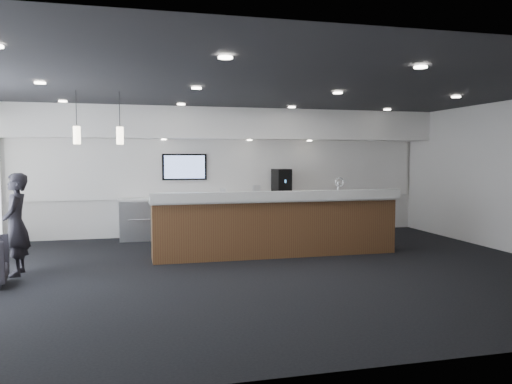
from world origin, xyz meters
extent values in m
plane|color=black|center=(0.00, 0.00, 0.00)|extent=(10.00, 10.00, 0.00)
cube|color=black|center=(0.00, 0.00, 3.00)|extent=(10.00, 8.00, 0.02)
cube|color=silver|center=(0.00, 4.00, 1.50)|extent=(10.00, 0.02, 3.00)
cube|color=white|center=(0.00, 3.55, 2.65)|extent=(10.00, 0.90, 0.70)
cube|color=white|center=(0.00, 3.97, 1.60)|extent=(9.80, 0.06, 1.40)
cube|color=#A0A3A9|center=(0.00, 3.64, 0.45)|extent=(5.00, 0.60, 0.90)
cube|color=white|center=(0.00, 3.64, 0.93)|extent=(5.06, 0.66, 0.05)
cylinder|color=white|center=(-2.00, 3.32, 0.50)|extent=(0.60, 0.02, 0.02)
cylinder|color=white|center=(-1.00, 3.32, 0.50)|extent=(0.60, 0.02, 0.02)
cylinder|color=white|center=(0.00, 3.32, 0.50)|extent=(0.60, 0.02, 0.02)
cylinder|color=white|center=(1.00, 3.32, 0.50)|extent=(0.60, 0.02, 0.02)
cylinder|color=white|center=(2.00, 3.32, 0.50)|extent=(0.60, 0.02, 0.02)
cube|color=black|center=(-1.00, 3.91, 1.65)|extent=(1.05, 0.07, 0.62)
cube|color=blue|center=(-1.00, 3.87, 1.65)|extent=(0.95, 0.01, 0.54)
cylinder|color=#FFECC6|center=(-2.40, 0.80, 2.25)|extent=(0.12, 0.12, 0.30)
cylinder|color=#FFECC6|center=(-3.10, 0.80, 2.25)|extent=(0.12, 0.12, 0.30)
cube|color=#58321D|center=(0.45, 1.14, 0.53)|extent=(4.67, 0.67, 1.05)
cube|color=white|center=(0.45, 1.14, 1.08)|extent=(4.75, 0.75, 0.06)
cube|color=white|center=(0.45, 0.77, 1.17)|extent=(4.75, 0.13, 0.18)
cylinder|color=white|center=(1.76, 1.24, 1.25)|extent=(0.04, 0.04, 0.28)
torus|color=white|center=(1.76, 1.18, 1.39)|extent=(0.19, 0.03, 0.19)
cube|color=black|center=(1.32, 3.66, 1.27)|extent=(0.44, 0.47, 0.65)
cube|color=white|center=(1.32, 3.43, 0.96)|extent=(0.23, 0.12, 0.02)
cube|color=silver|center=(-0.14, 3.57, 1.05)|extent=(0.15, 0.06, 0.20)
cube|color=silver|center=(0.67, 3.51, 1.09)|extent=(0.20, 0.07, 0.27)
imported|color=black|center=(-4.02, 0.60, 0.82)|extent=(0.41, 0.61, 1.63)
imported|color=white|center=(1.24, 3.54, 1.00)|extent=(0.11, 0.11, 0.10)
imported|color=white|center=(1.10, 3.54, 1.00)|extent=(0.16, 0.16, 0.10)
imported|color=white|center=(0.96, 3.54, 1.00)|extent=(0.14, 0.14, 0.10)
imported|color=white|center=(0.82, 3.54, 1.00)|extent=(0.14, 0.14, 0.10)
imported|color=white|center=(0.68, 3.54, 1.00)|extent=(0.15, 0.15, 0.10)
imported|color=white|center=(0.54, 3.54, 1.00)|extent=(0.12, 0.12, 0.10)
imported|color=white|center=(0.40, 3.54, 1.00)|extent=(0.16, 0.16, 0.10)
imported|color=white|center=(0.26, 3.54, 1.00)|extent=(0.13, 0.13, 0.10)
camera|label=1|loc=(-2.22, -7.96, 1.88)|focal=35.00mm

